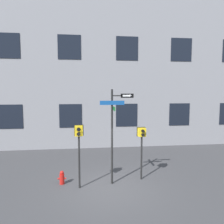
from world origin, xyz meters
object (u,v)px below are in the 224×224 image
object	(u,v)px
fire_hydrant	(62,178)
street_sign_pole	(114,127)
pedestrian_signal_right	(142,138)
pedestrian_signal_left	(79,139)

from	to	relation	value
fire_hydrant	street_sign_pole	bearing A→B (deg)	-5.37
street_sign_pole	fire_hydrant	size ratio (longest dim) A/B	6.97
pedestrian_signal_right	fire_hydrant	xyz separation A→B (m)	(-3.61, -0.10, -1.64)
pedestrian_signal_right	fire_hydrant	size ratio (longest dim) A/B	4.07
street_sign_pole	fire_hydrant	xyz separation A→B (m)	(-2.28, 0.21, -2.24)
pedestrian_signal_right	street_sign_pole	bearing A→B (deg)	-166.78
street_sign_pole	pedestrian_signal_right	bearing A→B (deg)	13.22
street_sign_pole	pedestrian_signal_right	world-z (taller)	street_sign_pole
pedestrian_signal_right	pedestrian_signal_left	bearing A→B (deg)	-168.49
street_sign_pole	pedestrian_signal_left	size ratio (longest dim) A/B	1.55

